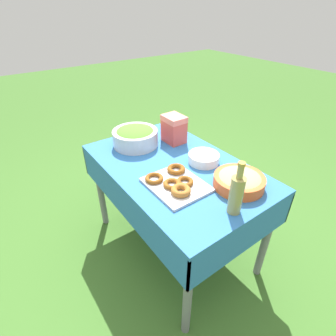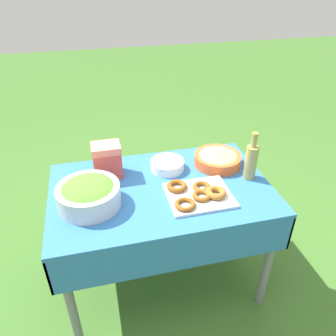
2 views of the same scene
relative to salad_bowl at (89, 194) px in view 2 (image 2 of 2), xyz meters
name	(u,v)px [view 2 (image 2 of 2)]	position (x,y,z in m)	size (l,w,h in m)	color
ground_plane	(162,276)	(-0.40, -0.06, -0.83)	(14.00, 14.00, 0.00)	#3D6B28
picnic_table	(161,203)	(-0.40, -0.06, -0.18)	(1.24, 0.79, 0.76)	#2D6BB2
salad_bowl	(89,194)	(0.00, 0.00, 0.00)	(0.33, 0.33, 0.14)	silver
pasta_bowl	(218,158)	(-0.80, -0.22, -0.03)	(0.29, 0.29, 0.09)	#E05B28
donut_platter	(198,194)	(-0.57, 0.07, -0.05)	(0.35, 0.31, 0.05)	silver
plate_stack	(167,165)	(-0.48, -0.24, -0.04)	(0.20, 0.20, 0.06)	white
olive_oil_bottle	(251,161)	(-0.92, -0.04, 0.04)	(0.07, 0.07, 0.29)	#998E4C
cooler_box	(107,160)	(-0.12, -0.26, 0.03)	(0.16, 0.13, 0.20)	#E04C42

